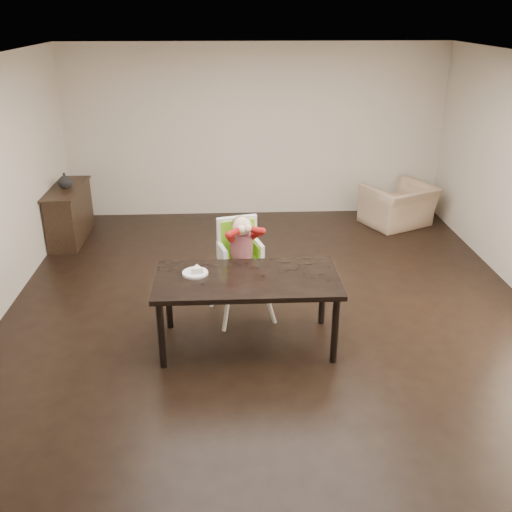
{
  "coord_description": "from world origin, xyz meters",
  "views": [
    {
      "loc": [
        -0.47,
        -5.54,
        3.17
      ],
      "look_at": [
        -0.19,
        -0.15,
        0.8
      ],
      "focal_mm": 40.0,
      "sensor_mm": 36.0,
      "label": 1
    }
  ],
  "objects_px": {
    "high_chair": "(241,246)",
    "armchair": "(399,199)",
    "dining_table": "(247,285)",
    "sideboard": "(69,213)"
  },
  "relations": [
    {
      "from": "sideboard",
      "to": "high_chair",
      "type": "bearing_deg",
      "value": -44.2
    },
    {
      "from": "armchair",
      "to": "sideboard",
      "type": "relative_size",
      "value": 0.78
    },
    {
      "from": "dining_table",
      "to": "armchair",
      "type": "relative_size",
      "value": 1.84
    },
    {
      "from": "high_chair",
      "to": "sideboard",
      "type": "xyz_separation_m",
      "value": [
        -2.44,
        2.38,
        -0.42
      ]
    },
    {
      "from": "dining_table",
      "to": "armchair",
      "type": "height_order",
      "value": "armchair"
    },
    {
      "from": "high_chair",
      "to": "armchair",
      "type": "bearing_deg",
      "value": 32.38
    },
    {
      "from": "high_chair",
      "to": "sideboard",
      "type": "relative_size",
      "value": 0.92
    },
    {
      "from": "armchair",
      "to": "sideboard",
      "type": "height_order",
      "value": "armchair"
    },
    {
      "from": "high_chair",
      "to": "armchair",
      "type": "distance_m",
      "value": 3.74
    },
    {
      "from": "dining_table",
      "to": "sideboard",
      "type": "xyz_separation_m",
      "value": [
        -2.49,
        3.01,
        -0.27
      ]
    }
  ]
}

